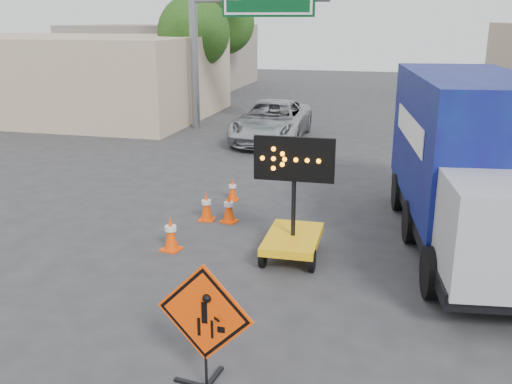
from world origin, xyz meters
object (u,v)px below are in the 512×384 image
at_px(construction_sign, 205,325).
at_px(box_truck, 469,172).
at_px(arrow_board, 293,231).
at_px(pickup_truck, 272,121).

relative_size(construction_sign, box_truck, 0.23).
bearing_deg(box_truck, arrow_board, -162.91).
distance_m(arrow_board, box_truck, 4.03).
bearing_deg(construction_sign, box_truck, 65.80).
distance_m(arrow_board, pickup_truck, 12.06).
distance_m(construction_sign, arrow_board, 4.75).
distance_m(construction_sign, pickup_truck, 16.62).
height_order(pickup_truck, box_truck, box_truck).
bearing_deg(box_truck, pickup_truck, 116.01).
bearing_deg(pickup_truck, box_truck, -58.34).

